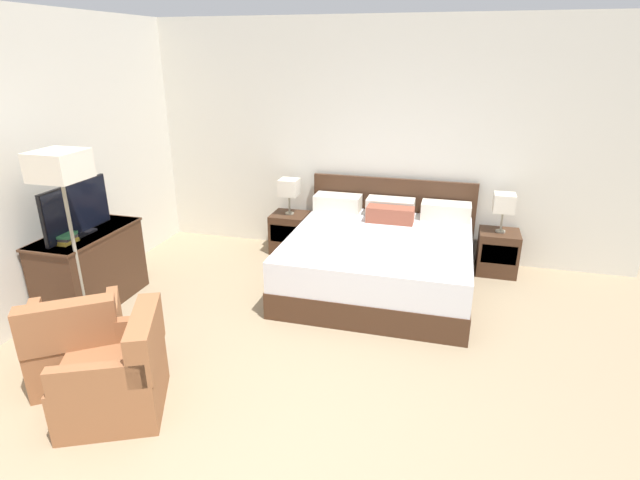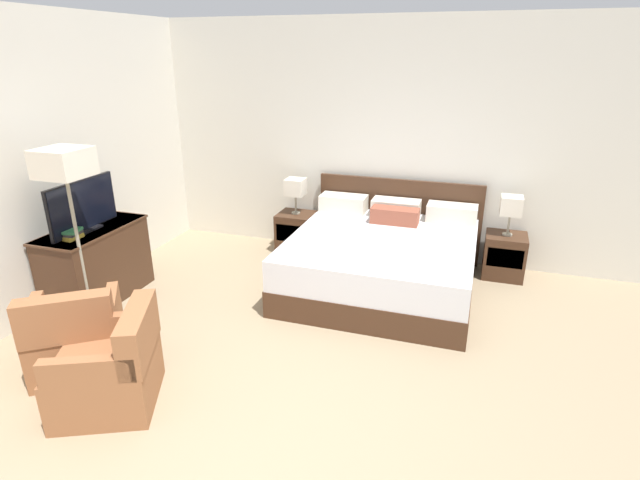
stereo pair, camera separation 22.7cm
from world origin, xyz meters
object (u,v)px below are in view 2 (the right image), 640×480
Objects in this scene: nightstand_right at (504,256)px; book_red_cover at (69,236)px; tv at (83,206)px; armchair_companion at (111,370)px; nightstand_left at (296,232)px; bed at (382,260)px; floor_lamp at (65,174)px; table_lamp_right at (511,206)px; dresser at (96,263)px; table_lamp_left at (295,188)px; armchair_by_window at (76,337)px; book_blue_cover at (68,233)px; book_small_top at (69,231)px.

nightstand_right is 4.64m from book_red_cover.
armchair_companion is at bearing -45.49° from tv.
nightstand_right is 4.28m from armchair_companion.
book_red_cover reaches higher than nightstand_left.
armchair_companion is (1.27, -1.06, -0.52)m from book_red_cover.
floor_lamp is (-2.52, -1.63, 1.14)m from bed.
table_lamp_right reaches higher than book_red_cover.
nightstand_left is 2.43m from dresser.
table_lamp_left is 2.47m from dresser.
armchair_by_window is 1.41m from floor_lamp.
bed is at bearing 33.02° from floor_lamp.
dresser is (-1.49, -1.91, -0.44)m from table_lamp_left.
nightstand_right is 0.30× the size of floor_lamp.
book_blue_cover reaches higher than nightstand_left.
armchair_companion is (-2.78, -3.26, -0.56)m from table_lamp_right.
tv reaches higher than dresser.
nightstand_right is 2.33× the size of book_blue_cover.
nightstand_left is 2.63m from table_lamp_right.
dresser is 1.29m from armchair_by_window.
tv is at bearing 89.99° from book_blue_cover.
nightstand_left is (-1.28, 0.72, -0.07)m from bed.
table_lamp_right is 4.51m from floor_lamp.
book_small_top is at bearing -85.96° from tv.
armchair_companion is 0.54× the size of floor_lamp.
nightstand_right is (1.28, 0.72, -0.07)m from bed.
bed is 3.95× the size of nightstand_right.
dresser is 0.66× the size of floor_lamp.
book_small_top reaches higher than armchair_by_window.
floor_lamp is (-1.02, 0.91, 1.18)m from armchair_companion.
armchair_by_window is (0.70, -0.78, -0.52)m from book_red_cover.
table_lamp_left is 2.47m from tv.
nightstand_left is at bearing -90.00° from table_lamp_left.
armchair_companion is at bearing -130.42° from table_lamp_right.
nightstand_left is 1.12× the size of table_lamp_left.
nightstand_left is 2.72m from book_small_top.
bed is 3.19m from book_blue_cover.
nightstand_right is 0.60m from table_lamp_right.
table_lamp_right is 4.51m from dresser.
table_lamp_right is at bearing 25.20° from dresser.
book_blue_cover is 0.23× the size of armchair_by_window.
bed is 3.02m from dresser.
nightstand_left is at bearing 55.89° from book_blue_cover.
book_small_top is (-4.04, -2.20, 0.61)m from nightstand_right.
table_lamp_right is 4.60m from book_small_top.
floor_lamp reaches higher than tv.
floor_lamp reaches higher than table_lamp_right.
book_red_cover is at bearing 131.73° from armchair_by_window.
armchair_by_window is (0.69, -0.78, -0.58)m from book_small_top.
bed reaches higher than nightstand_left.
dresser is (-2.78, -1.19, 0.08)m from bed.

